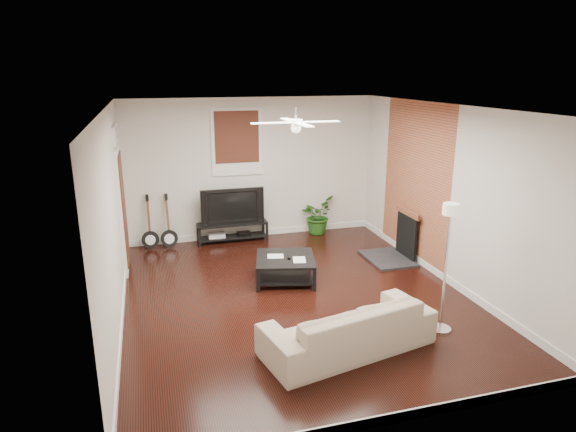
# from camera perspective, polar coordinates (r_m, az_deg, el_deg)

# --- Properties ---
(room) EXTENTS (5.01, 6.01, 2.81)m
(room) POSITION_cam_1_polar(r_m,az_deg,el_deg) (7.17, 0.88, 1.06)
(room) COLOR black
(room) RESTS_ON ground
(brick_accent) EXTENTS (0.02, 2.20, 2.80)m
(brick_accent) POSITION_cam_1_polar(r_m,az_deg,el_deg) (9.05, 14.28, 3.74)
(brick_accent) COLOR #B15939
(brick_accent) RESTS_ON floor
(fireplace) EXTENTS (0.80, 1.10, 0.92)m
(fireplace) POSITION_cam_1_polar(r_m,az_deg,el_deg) (9.15, 12.32, -2.09)
(fireplace) COLOR black
(fireplace) RESTS_ON floor
(window_back) EXTENTS (1.00, 0.06, 1.30)m
(window_back) POSITION_cam_1_polar(r_m,az_deg,el_deg) (9.84, -5.86, 8.38)
(window_back) COLOR #3F1B11
(window_back) RESTS_ON wall_back
(door_left) EXTENTS (0.08, 1.00, 2.50)m
(door_left) POSITION_cam_1_polar(r_m,az_deg,el_deg) (8.78, -18.45, 2.02)
(door_left) COLOR white
(door_left) RESTS_ON wall_left
(tv_stand) EXTENTS (1.38, 0.37, 0.39)m
(tv_stand) POSITION_cam_1_polar(r_m,az_deg,el_deg) (10.02, -6.35, -1.81)
(tv_stand) COLOR black
(tv_stand) RESTS_ON floor
(tv) EXTENTS (1.24, 0.16, 0.71)m
(tv) POSITION_cam_1_polar(r_m,az_deg,el_deg) (9.88, -6.47, 1.26)
(tv) COLOR black
(tv) RESTS_ON tv_stand
(coffee_table) EXTENTS (1.12, 1.12, 0.39)m
(coffee_table) POSITION_cam_1_polar(r_m,az_deg,el_deg) (8.13, -0.31, -6.05)
(coffee_table) COLOR black
(coffee_table) RESTS_ON floor
(sofa) EXTENTS (2.25, 1.26, 0.62)m
(sofa) POSITION_cam_1_polar(r_m,az_deg,el_deg) (6.22, 6.88, -12.37)
(sofa) COLOR tan
(sofa) RESTS_ON floor
(floor_lamp) EXTENTS (0.34, 0.34, 1.73)m
(floor_lamp) POSITION_cam_1_polar(r_m,az_deg,el_deg) (6.67, 17.54, -5.76)
(floor_lamp) COLOR silver
(floor_lamp) RESTS_ON floor
(potted_plant) EXTENTS (0.90, 0.92, 0.78)m
(potted_plant) POSITION_cam_1_polar(r_m,az_deg,el_deg) (10.42, 3.34, 0.10)
(potted_plant) COLOR #225819
(potted_plant) RESTS_ON floor
(guitar_left) EXTENTS (0.33, 0.24, 1.05)m
(guitar_left) POSITION_cam_1_polar(r_m,az_deg,el_deg) (9.77, -15.58, -0.74)
(guitar_left) COLOR black
(guitar_left) RESTS_ON floor
(guitar_right) EXTENTS (0.34, 0.26, 1.05)m
(guitar_right) POSITION_cam_1_polar(r_m,az_deg,el_deg) (9.75, -13.53, -0.64)
(guitar_right) COLOR black
(guitar_right) RESTS_ON floor
(ceiling_fan) EXTENTS (1.24, 1.24, 0.32)m
(ceiling_fan) POSITION_cam_1_polar(r_m,az_deg,el_deg) (6.96, 0.92, 10.64)
(ceiling_fan) COLOR white
(ceiling_fan) RESTS_ON ceiling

